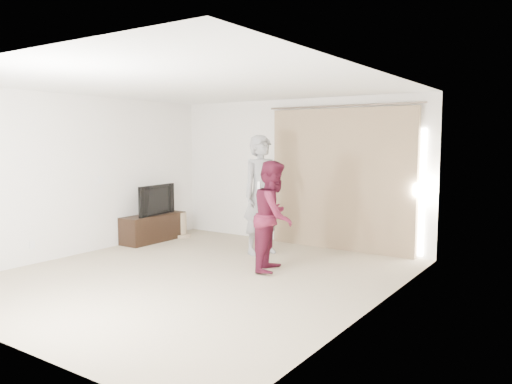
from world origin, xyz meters
TOP-DOWN VIEW (x-y plane):
  - floor at (0.00, 0.00)m, footprint 5.50×5.50m
  - wall_back at (0.00, 2.75)m, footprint 5.00×0.04m
  - wall_left at (-2.50, -0.00)m, footprint 0.04×5.50m
  - ceiling at (0.00, 0.00)m, footprint 5.00×5.50m
  - curtain at (0.91, 2.68)m, footprint 2.80×0.11m
  - tv_console at (-2.27, 1.38)m, footprint 0.45×1.29m
  - tv at (-2.27, 1.38)m, footprint 0.23×0.97m
  - scratching_post at (-2.10, 1.96)m, footprint 0.36×0.36m
  - person_man at (-0.03, 1.67)m, footprint 0.71×0.84m
  - person_woman at (0.70, 0.86)m, footprint 0.80×0.91m

SIDE VIEW (x-z plane):
  - floor at x=0.00m, z-range 0.00..0.00m
  - scratching_post at x=-2.10m, z-range -0.05..0.43m
  - tv_console at x=-2.27m, z-range 0.00..0.50m
  - tv at x=-2.27m, z-range 0.50..1.05m
  - person_woman at x=0.70m, z-range 0.00..1.58m
  - person_man at x=-0.03m, z-range 0.00..1.95m
  - curtain at x=0.91m, z-range -0.02..2.43m
  - wall_left at x=-2.50m, z-range 0.00..2.60m
  - wall_back at x=0.00m, z-range 0.00..2.60m
  - ceiling at x=0.00m, z-range 2.60..2.60m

